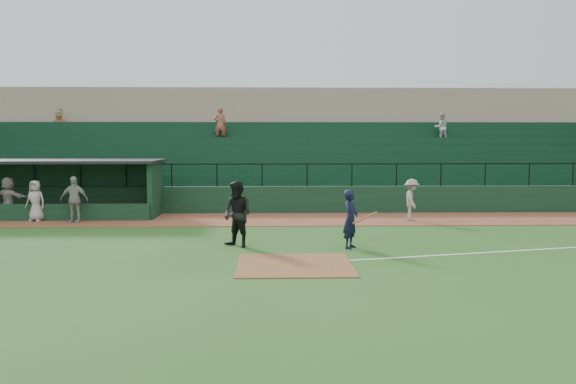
{
  "coord_description": "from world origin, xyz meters",
  "views": [
    {
      "loc": [
        -0.62,
        -16.43,
        3.28
      ],
      "look_at": [
        0.0,
        5.0,
        1.4
      ],
      "focal_mm": 37.51,
      "sensor_mm": 36.0,
      "label": 1
    }
  ],
  "objects": [
    {
      "name": "umpire",
      "position": [
        -1.63,
        1.76,
        1.01
      ],
      "size": [
        1.25,
        1.21,
        2.02
      ],
      "primitive_type": "imported",
      "rotation": [
        0.0,
        0.0,
        -0.66
      ],
      "color": "black",
      "rests_on": "ground"
    },
    {
      "name": "dugout_player_b",
      "position": [
        -9.99,
        7.64,
        0.85
      ],
      "size": [
        0.89,
        0.67,
        1.64
      ],
      "primitive_type": "imported",
      "rotation": [
        0.0,
        0.0,
        -0.2
      ],
      "color": "#ACA8A1",
      "rests_on": "warning_track"
    },
    {
      "name": "stadium_structure",
      "position": [
        -0.0,
        16.46,
        2.3
      ],
      "size": [
        38.0,
        13.08,
        6.4
      ],
      "color": "#10311C",
      "rests_on": "ground"
    },
    {
      "name": "home_plate_dirt",
      "position": [
        0.0,
        -1.0,
        0.01
      ],
      "size": [
        3.0,
        3.0,
        0.03
      ],
      "primitive_type": "cube",
      "color": "brown",
      "rests_on": "ground"
    },
    {
      "name": "batter_at_plate",
      "position": [
        1.79,
        1.45,
        0.89
      ],
      "size": [
        1.13,
        0.77,
        1.77
      ],
      "color": "black",
      "rests_on": "ground"
    },
    {
      "name": "dugout_player_c",
      "position": [
        -11.21,
        8.02,
        0.91
      ],
      "size": [
        1.7,
        1.12,
        1.76
      ],
      "primitive_type": "imported",
      "rotation": [
        0.0,
        0.0,
        2.74
      ],
      "color": "gray",
      "rests_on": "warning_track"
    },
    {
      "name": "warning_track",
      "position": [
        0.0,
        8.0,
        0.01
      ],
      "size": [
        40.0,
        4.0,
        0.03
      ],
      "primitive_type": "cube",
      "color": "brown",
      "rests_on": "ground"
    },
    {
      "name": "runner",
      "position": [
        5.03,
        7.4,
        0.87
      ],
      "size": [
        0.7,
        1.13,
        1.67
      ],
      "primitive_type": "imported",
      "rotation": [
        0.0,
        0.0,
        1.49
      ],
      "color": "gray",
      "rests_on": "warning_track"
    },
    {
      "name": "foul_line",
      "position": [
        8.0,
        1.2,
        0.01
      ],
      "size": [
        17.49,
        4.44,
        0.01
      ],
      "primitive_type": "cube",
      "rotation": [
        0.0,
        0.0,
        0.24
      ],
      "color": "white",
      "rests_on": "ground"
    },
    {
      "name": "ground",
      "position": [
        0.0,
        0.0,
        0.0
      ],
      "size": [
        90.0,
        90.0,
        0.0
      ],
      "primitive_type": "plane",
      "color": "#24501A",
      "rests_on": "ground"
    },
    {
      "name": "dugout_player_a",
      "position": [
        -8.32,
        7.16,
        0.94
      ],
      "size": [
        1.07,
        0.45,
        1.82
      ],
      "primitive_type": "imported",
      "rotation": [
        0.0,
        0.0,
        0.01
      ],
      "color": "#A09C96",
      "rests_on": "warning_track"
    },
    {
      "name": "dugout",
      "position": [
        -9.75,
        9.56,
        1.33
      ],
      "size": [
        8.9,
        3.2,
        2.42
      ],
      "color": "#10311C",
      "rests_on": "ground"
    }
  ]
}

